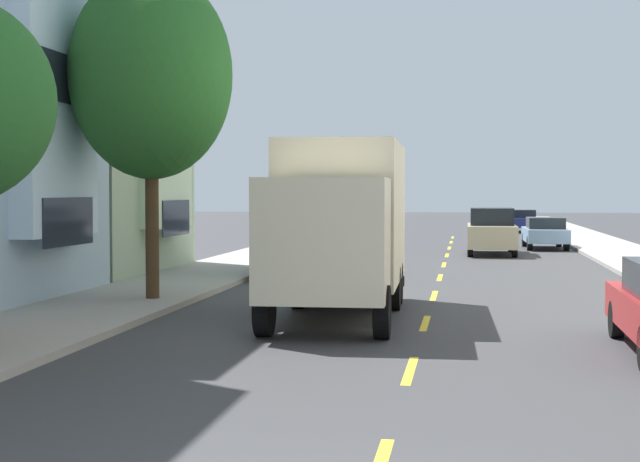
{
  "coord_description": "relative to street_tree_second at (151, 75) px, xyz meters",
  "views": [
    {
      "loc": [
        0.81,
        -6.76,
        2.63
      ],
      "look_at": [
        -4.64,
        28.18,
        1.12
      ],
      "focal_mm": 53.09,
      "sensor_mm": 36.0,
      "label": 1
    }
  ],
  "objects": [
    {
      "name": "sidewalk_left",
      "position": [
        -0.7,
        13.77,
        -5.22
      ],
      "size": [
        3.2,
        120.0,
        0.14
      ],
      "primitive_type": "cube",
      "color": "#A39E93",
      "rests_on": "ground_plane"
    },
    {
      "name": "moving_champagne_sedan",
      "position": [
        8.2,
        18.64,
        -4.3
      ],
      "size": [
        1.95,
        4.8,
        1.93
      ],
      "color": "tan",
      "rests_on": "ground_plane"
    },
    {
      "name": "delivery_box_truck",
      "position": [
        4.59,
        -1.36,
        -3.27
      ],
      "size": [
        2.58,
        7.36,
        3.65
      ],
      "color": "beige",
      "rests_on": "ground_plane"
    },
    {
      "name": "parked_pickup_forest",
      "position": [
        2.15,
        7.57,
        -4.46
      ],
      "size": [
        2.07,
        5.33,
        1.73
      ],
      "color": "#194C28",
      "rests_on": "ground_plane"
    },
    {
      "name": "parked_sedan_sky",
      "position": [
        10.7,
        22.92,
        -4.54
      ],
      "size": [
        1.86,
        4.52,
        1.43
      ],
      "color": "#7A9EC6",
      "rests_on": "ground_plane"
    },
    {
      "name": "lane_centerline_dashes",
      "position": [
        6.4,
        10.27,
        -5.29
      ],
      "size": [
        0.14,
        47.2,
        0.01
      ],
      "color": "yellow",
      "rests_on": "ground_plane"
    },
    {
      "name": "ground_plane",
      "position": [
        6.4,
        15.77,
        -5.29
      ],
      "size": [
        160.0,
        160.0,
        0.0
      ],
      "primitive_type": "plane",
      "color": "#38383A"
    },
    {
      "name": "parked_sedan_silver",
      "position": [
        1.91,
        18.46,
        -4.54
      ],
      "size": [
        1.83,
        4.51,
        1.43
      ],
      "color": "#B2B5BA",
      "rests_on": "ground_plane"
    },
    {
      "name": "parked_sedan_navy",
      "position": [
        10.69,
        40.61,
        -4.54
      ],
      "size": [
        1.9,
        4.54,
        1.43
      ],
      "color": "navy",
      "rests_on": "ground_plane"
    },
    {
      "name": "street_tree_second",
      "position": [
        0.0,
        0.0,
        0.0
      ],
      "size": [
        3.75,
        3.75,
        7.58
      ],
      "color": "#47331E",
      "rests_on": "sidewalk_left"
    }
  ]
}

